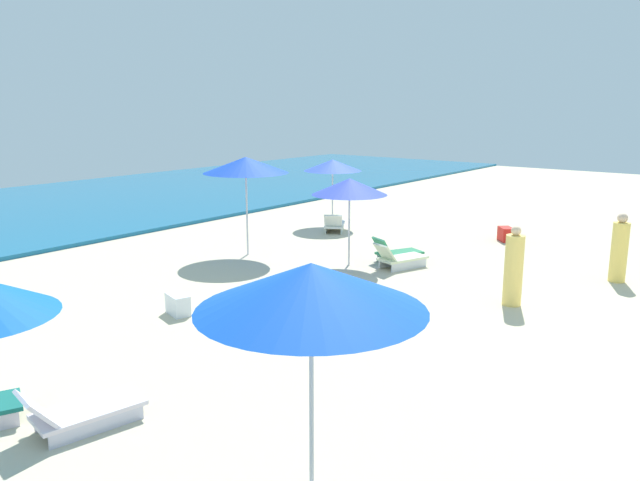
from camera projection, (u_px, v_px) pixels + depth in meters
ocean at (6, 214)px, 23.82m from camera, size 60.00×14.06×0.12m
umbrella_0 at (333, 165)px, 21.49m from camera, size 1.99×1.99×2.28m
lounge_chair_0_0 at (334, 225)px, 20.74m from camera, size 1.54×1.26×0.68m
lounge_chair_1_1 at (80, 412)px, 8.16m from camera, size 1.61×0.91×0.66m
umbrella_2 at (350, 187)px, 16.07m from camera, size 1.95×1.95×2.28m
lounge_chair_2_0 at (396, 253)px, 16.87m from camera, size 1.45×1.10×0.68m
lounge_chair_2_1 at (399, 258)px, 16.15m from camera, size 1.52×1.01×0.70m
umbrella_3 at (246, 165)px, 17.12m from camera, size 2.34×2.34×2.73m
umbrella_4 at (311, 287)px, 6.34m from camera, size 2.39×2.39×2.59m
beachgoer_0 at (619, 250)px, 14.83m from camera, size 0.53×0.53×1.65m
beachgoer_3 at (514, 269)px, 13.08m from camera, size 0.47×0.47×1.69m
cooler_box_0 at (178, 304)px, 12.60m from camera, size 0.47×0.64×0.41m
cooler_box_1 at (506, 234)px, 19.32m from camera, size 0.66×0.64×0.43m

